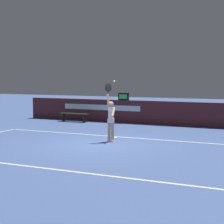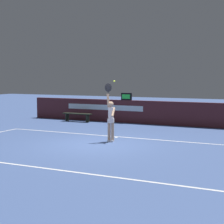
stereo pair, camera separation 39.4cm
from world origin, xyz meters
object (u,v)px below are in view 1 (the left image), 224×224
Objects in this scene: tennis_player at (111,118)px; tennis_ball at (114,81)px; speed_display at (124,97)px; courtside_bench_near at (74,115)px.

tennis_ball is (0.14, 0.03, 1.43)m from tennis_player.
tennis_ball is (1.94, -5.70, 0.93)m from speed_display.
speed_display is 0.34× the size of courtside_bench_near.
tennis_ball is at bearing -71.25° from speed_display.
courtside_bench_near is at bearing 132.19° from tennis_player.
tennis_player is 32.66× the size of tennis_ball.
speed_display is 6.03m from tennis_player.
tennis_player is 1.32× the size of courtside_bench_near.
speed_display is 6.09m from tennis_ball.
speed_display is at bearing 15.33° from courtside_bench_near.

